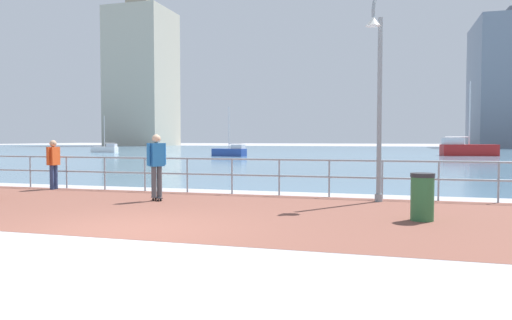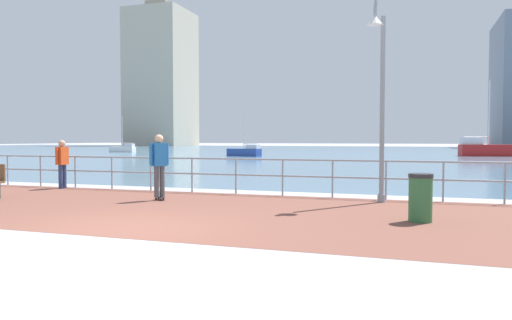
{
  "view_description": "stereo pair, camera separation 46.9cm",
  "coord_description": "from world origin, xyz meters",
  "px_view_note": "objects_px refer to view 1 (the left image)",
  "views": [
    {
      "loc": [
        4.4,
        -7.21,
        1.6
      ],
      "look_at": [
        1.38,
        3.47,
        1.1
      ],
      "focal_mm": 33.42,
      "sensor_mm": 36.0,
      "label": 1
    },
    {
      "loc": [
        4.85,
        -7.07,
        1.6
      ],
      "look_at": [
        1.38,
        3.47,
        1.1
      ],
      "focal_mm": 33.42,
      "sensor_mm": 36.0,
      "label": 2
    }
  ],
  "objects_px": {
    "skateboarder": "(157,161)",
    "trash_bin": "(422,197)",
    "sailboat_ivory": "(105,149)",
    "lamppost": "(378,87)",
    "bystander": "(53,161)",
    "sailboat_blue": "(467,149)",
    "sailboat_navy": "(230,151)"
  },
  "relations": [
    {
      "from": "bystander",
      "to": "sailboat_ivory",
      "type": "xyz_separation_m",
      "value": [
        -21.76,
        35.88,
        -0.5
      ]
    },
    {
      "from": "lamppost",
      "to": "trash_bin",
      "type": "height_order",
      "value": "lamppost"
    },
    {
      "from": "lamppost",
      "to": "skateboarder",
      "type": "height_order",
      "value": "lamppost"
    },
    {
      "from": "trash_bin",
      "to": "skateboarder",
      "type": "bearing_deg",
      "value": 168.74
    },
    {
      "from": "lamppost",
      "to": "sailboat_navy",
      "type": "height_order",
      "value": "lamppost"
    },
    {
      "from": "sailboat_ivory",
      "to": "sailboat_navy",
      "type": "bearing_deg",
      "value": -22.77
    },
    {
      "from": "trash_bin",
      "to": "sailboat_ivory",
      "type": "height_order",
      "value": "sailboat_ivory"
    },
    {
      "from": "lamppost",
      "to": "skateboarder",
      "type": "xyz_separation_m",
      "value": [
        -5.44,
        -1.22,
        -1.86
      ]
    },
    {
      "from": "trash_bin",
      "to": "sailboat_ivory",
      "type": "bearing_deg",
      "value": 130.03
    },
    {
      "from": "bystander",
      "to": "sailboat_ivory",
      "type": "height_order",
      "value": "sailboat_ivory"
    },
    {
      "from": "bystander",
      "to": "sailboat_blue",
      "type": "distance_m",
      "value": 39.29
    },
    {
      "from": "skateboarder",
      "to": "sailboat_ivory",
      "type": "xyz_separation_m",
      "value": [
        -26.2,
        37.51,
        -0.62
      ]
    },
    {
      "from": "sailboat_ivory",
      "to": "sailboat_blue",
      "type": "xyz_separation_m",
      "value": [
        38.84,
        -0.5,
        0.26
      ]
    },
    {
      "from": "lamppost",
      "to": "sailboat_ivory",
      "type": "height_order",
      "value": "lamppost"
    },
    {
      "from": "sailboat_ivory",
      "to": "sailboat_navy",
      "type": "xyz_separation_m",
      "value": [
        17.92,
        -7.52,
        0.02
      ]
    },
    {
      "from": "lamppost",
      "to": "sailboat_blue",
      "type": "xyz_separation_m",
      "value": [
        7.19,
        35.79,
        -2.22
      ]
    },
    {
      "from": "skateboarder",
      "to": "sailboat_navy",
      "type": "xyz_separation_m",
      "value": [
        -8.29,
        29.99,
        -0.6
      ]
    },
    {
      "from": "trash_bin",
      "to": "sailboat_ivory",
      "type": "distance_m",
      "value": 50.65
    },
    {
      "from": "lamppost",
      "to": "sailboat_ivory",
      "type": "bearing_deg",
      "value": 131.09
    },
    {
      "from": "bystander",
      "to": "lamppost",
      "type": "bearing_deg",
      "value": -2.37
    },
    {
      "from": "skateboarder",
      "to": "sailboat_blue",
      "type": "distance_m",
      "value": 39.12
    },
    {
      "from": "skateboarder",
      "to": "trash_bin",
      "type": "height_order",
      "value": "skateboarder"
    },
    {
      "from": "trash_bin",
      "to": "lamppost",
      "type": "bearing_deg",
      "value": 110.52
    },
    {
      "from": "lamppost",
      "to": "bystander",
      "type": "xyz_separation_m",
      "value": [
        -9.89,
        0.41,
        -1.98
      ]
    },
    {
      "from": "lamppost",
      "to": "sailboat_navy",
      "type": "xyz_separation_m",
      "value": [
        -13.73,
        28.77,
        -2.45
      ]
    },
    {
      "from": "lamppost",
      "to": "sailboat_ivory",
      "type": "relative_size",
      "value": 1.23
    },
    {
      "from": "skateboarder",
      "to": "sailboat_blue",
      "type": "xyz_separation_m",
      "value": [
        12.64,
        37.02,
        -0.36
      ]
    },
    {
      "from": "sailboat_blue",
      "to": "sailboat_navy",
      "type": "bearing_deg",
      "value": -161.44
    },
    {
      "from": "lamppost",
      "to": "bystander",
      "type": "distance_m",
      "value": 10.09
    },
    {
      "from": "bystander",
      "to": "trash_bin",
      "type": "bearing_deg",
      "value": -15.02
    },
    {
      "from": "skateboarder",
      "to": "sailboat_navy",
      "type": "height_order",
      "value": "sailboat_navy"
    },
    {
      "from": "sailboat_navy",
      "to": "lamppost",
      "type": "bearing_deg",
      "value": -64.49
    }
  ]
}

